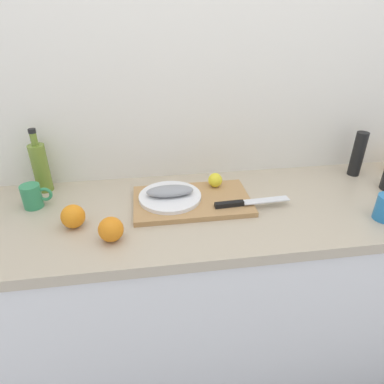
{
  "coord_description": "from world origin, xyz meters",
  "views": [
    {
      "loc": [
        -0.27,
        -1.07,
        1.58
      ],
      "look_at": [
        -0.1,
        0.04,
        0.95
      ],
      "focal_mm": 31.51,
      "sensor_mm": 36.0,
      "label": 1
    }
  ],
  "objects_px": {
    "chef_knife": "(243,203)",
    "coffee_mug_0": "(33,196)",
    "cutting_board": "(192,201)",
    "white_plate": "(170,197)",
    "lemon_0": "(215,180)",
    "pepper_mill": "(358,154)",
    "orange_0": "(111,229)",
    "olive_oil_bottle": "(41,167)",
    "fish_fillet": "(170,191)"
  },
  "relations": [
    {
      "from": "chef_knife",
      "to": "coffee_mug_0",
      "type": "relative_size",
      "value": 2.6
    },
    {
      "from": "cutting_board",
      "to": "white_plate",
      "type": "bearing_deg",
      "value": 169.71
    },
    {
      "from": "lemon_0",
      "to": "pepper_mill",
      "type": "relative_size",
      "value": 0.29
    },
    {
      "from": "chef_knife",
      "to": "coffee_mug_0",
      "type": "xyz_separation_m",
      "value": [
        -0.78,
        0.13,
        0.02
      ]
    },
    {
      "from": "chef_knife",
      "to": "pepper_mill",
      "type": "xyz_separation_m",
      "value": [
        0.58,
        0.22,
        0.07
      ]
    },
    {
      "from": "cutting_board",
      "to": "orange_0",
      "type": "xyz_separation_m",
      "value": [
        -0.29,
        -0.19,
        0.03
      ]
    },
    {
      "from": "olive_oil_bottle",
      "to": "pepper_mill",
      "type": "bearing_deg",
      "value": -2.04
    },
    {
      "from": "orange_0",
      "to": "olive_oil_bottle",
      "type": "bearing_deg",
      "value": 127.3
    },
    {
      "from": "chef_knife",
      "to": "lemon_0",
      "type": "distance_m",
      "value": 0.18
    },
    {
      "from": "fish_fillet",
      "to": "orange_0",
      "type": "height_order",
      "value": "orange_0"
    },
    {
      "from": "white_plate",
      "to": "coffee_mug_0",
      "type": "bearing_deg",
      "value": 174.75
    },
    {
      "from": "olive_oil_bottle",
      "to": "pepper_mill",
      "type": "xyz_separation_m",
      "value": [
        1.35,
        -0.05,
        -0.01
      ]
    },
    {
      "from": "fish_fillet",
      "to": "chef_knife",
      "type": "xyz_separation_m",
      "value": [
        0.27,
        -0.09,
        -0.02
      ]
    },
    {
      "from": "white_plate",
      "to": "orange_0",
      "type": "relative_size",
      "value": 2.92
    },
    {
      "from": "chef_knife",
      "to": "olive_oil_bottle",
      "type": "relative_size",
      "value": 1.1
    },
    {
      "from": "pepper_mill",
      "to": "olive_oil_bottle",
      "type": "bearing_deg",
      "value": 177.96
    },
    {
      "from": "cutting_board",
      "to": "chef_knife",
      "type": "relative_size",
      "value": 1.54
    },
    {
      "from": "lemon_0",
      "to": "olive_oil_bottle",
      "type": "bearing_deg",
      "value": 171.23
    },
    {
      "from": "lemon_0",
      "to": "coffee_mug_0",
      "type": "xyz_separation_m",
      "value": [
        -0.71,
        -0.02,
        -0.0
      ]
    },
    {
      "from": "fish_fillet",
      "to": "lemon_0",
      "type": "xyz_separation_m",
      "value": [
        0.19,
        0.07,
        -0.0
      ]
    },
    {
      "from": "lemon_0",
      "to": "pepper_mill",
      "type": "bearing_deg",
      "value": 5.19
    },
    {
      "from": "pepper_mill",
      "to": "lemon_0",
      "type": "bearing_deg",
      "value": -174.81
    },
    {
      "from": "white_plate",
      "to": "coffee_mug_0",
      "type": "xyz_separation_m",
      "value": [
        -0.52,
        0.05,
        0.02
      ]
    },
    {
      "from": "fish_fillet",
      "to": "lemon_0",
      "type": "height_order",
      "value": "lemon_0"
    },
    {
      "from": "cutting_board",
      "to": "chef_knife",
      "type": "xyz_separation_m",
      "value": [
        0.18,
        -0.07,
        0.02
      ]
    },
    {
      "from": "fish_fillet",
      "to": "pepper_mill",
      "type": "relative_size",
      "value": 0.91
    },
    {
      "from": "chef_knife",
      "to": "lemon_0",
      "type": "xyz_separation_m",
      "value": [
        -0.07,
        0.16,
        0.02
      ]
    },
    {
      "from": "olive_oil_bottle",
      "to": "orange_0",
      "type": "xyz_separation_m",
      "value": [
        0.29,
        -0.39,
        -0.07
      ]
    },
    {
      "from": "cutting_board",
      "to": "olive_oil_bottle",
      "type": "bearing_deg",
      "value": 161.69
    },
    {
      "from": "olive_oil_bottle",
      "to": "coffee_mug_0",
      "type": "xyz_separation_m",
      "value": [
        -0.01,
        -0.13,
        -0.06
      ]
    },
    {
      "from": "cutting_board",
      "to": "coffee_mug_0",
      "type": "xyz_separation_m",
      "value": [
        -0.6,
        0.06,
        0.04
      ]
    },
    {
      "from": "coffee_mug_0",
      "to": "orange_0",
      "type": "distance_m",
      "value": 0.4
    },
    {
      "from": "cutting_board",
      "to": "lemon_0",
      "type": "xyz_separation_m",
      "value": [
        0.11,
        0.09,
        0.04
      ]
    },
    {
      "from": "coffee_mug_0",
      "to": "pepper_mill",
      "type": "distance_m",
      "value": 1.37
    },
    {
      "from": "pepper_mill",
      "to": "coffee_mug_0",
      "type": "bearing_deg",
      "value": -176.46
    },
    {
      "from": "coffee_mug_0",
      "to": "pepper_mill",
      "type": "height_order",
      "value": "pepper_mill"
    },
    {
      "from": "fish_fillet",
      "to": "cutting_board",
      "type": "bearing_deg",
      "value": -10.29
    },
    {
      "from": "lemon_0",
      "to": "olive_oil_bottle",
      "type": "relative_size",
      "value": 0.22
    },
    {
      "from": "cutting_board",
      "to": "orange_0",
      "type": "height_order",
      "value": "orange_0"
    },
    {
      "from": "fish_fillet",
      "to": "olive_oil_bottle",
      "type": "height_order",
      "value": "olive_oil_bottle"
    },
    {
      "from": "cutting_board",
      "to": "coffee_mug_0",
      "type": "bearing_deg",
      "value": 174.04
    },
    {
      "from": "cutting_board",
      "to": "chef_knife",
      "type": "distance_m",
      "value": 0.2
    },
    {
      "from": "cutting_board",
      "to": "fish_fillet",
      "type": "xyz_separation_m",
      "value": [
        -0.08,
        0.02,
        0.04
      ]
    },
    {
      "from": "olive_oil_bottle",
      "to": "orange_0",
      "type": "bearing_deg",
      "value": -52.7
    },
    {
      "from": "lemon_0",
      "to": "pepper_mill",
      "type": "distance_m",
      "value": 0.66
    },
    {
      "from": "cutting_board",
      "to": "lemon_0",
      "type": "distance_m",
      "value": 0.15
    },
    {
      "from": "orange_0",
      "to": "coffee_mug_0",
      "type": "bearing_deg",
      "value": 140.11
    },
    {
      "from": "lemon_0",
      "to": "orange_0",
      "type": "bearing_deg",
      "value": -145.3
    },
    {
      "from": "coffee_mug_0",
      "to": "olive_oil_bottle",
      "type": "bearing_deg",
      "value": 85.77
    },
    {
      "from": "chef_knife",
      "to": "cutting_board",
      "type": "bearing_deg",
      "value": 155.27
    }
  ]
}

